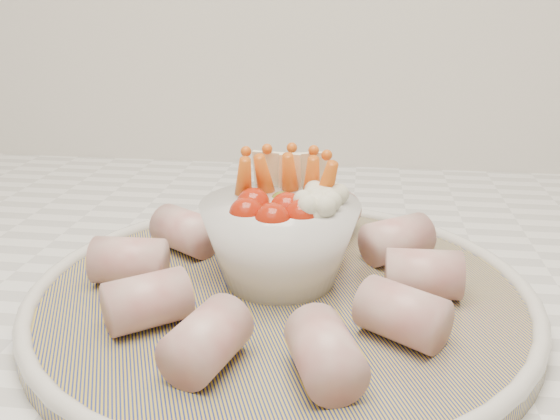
# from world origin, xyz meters

# --- Properties ---
(serving_platter) EXTENTS (0.49, 0.49, 0.02)m
(serving_platter) POSITION_xyz_m (0.18, 1.35, 0.93)
(serving_platter) COLOR navy
(serving_platter) RESTS_ON kitchen_counter
(veggie_bowl) EXTENTS (0.12, 0.12, 0.10)m
(veggie_bowl) POSITION_xyz_m (0.18, 1.37, 0.97)
(veggie_bowl) COLOR white
(veggie_bowl) RESTS_ON serving_platter
(cured_meat_rolls) EXTENTS (0.27, 0.28, 0.04)m
(cured_meat_rolls) POSITION_xyz_m (0.18, 1.35, 0.95)
(cured_meat_rolls) COLOR #B25351
(cured_meat_rolls) RESTS_ON serving_platter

